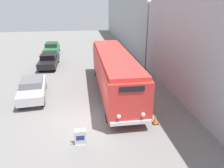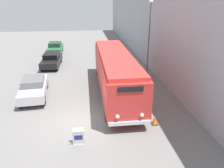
# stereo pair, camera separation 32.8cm
# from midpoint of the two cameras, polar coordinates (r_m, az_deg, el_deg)

# --- Properties ---
(ground_plane) EXTENTS (80.00, 80.00, 0.00)m
(ground_plane) POSITION_cam_midpoint_polar(r_m,az_deg,el_deg) (13.51, -6.84, -9.54)
(ground_plane) COLOR slate
(building_wall_right) EXTENTS (0.30, 60.00, 8.35)m
(building_wall_right) POSITION_cam_midpoint_polar(r_m,az_deg,el_deg) (22.84, 10.91, 14.18)
(building_wall_right) COLOR #9EA3A8
(building_wall_right) RESTS_ON ground_plane
(vintage_bus) EXTENTS (2.42, 11.49, 3.12)m
(vintage_bus) POSITION_cam_midpoint_polar(r_m,az_deg,el_deg) (16.65, 1.42, 3.52)
(vintage_bus) COLOR black
(vintage_bus) RESTS_ON ground_plane
(sign_board) EXTENTS (0.59, 0.33, 0.86)m
(sign_board) POSITION_cam_midpoint_polar(r_m,az_deg,el_deg) (11.40, -7.93, -13.59)
(sign_board) COLOR gray
(sign_board) RESTS_ON ground_plane
(streetlamp) EXTENTS (0.36, 0.36, 6.84)m
(streetlamp) POSITION_cam_midpoint_polar(r_m,az_deg,el_deg) (20.21, 10.21, 13.97)
(streetlamp) COLOR #595E60
(streetlamp) RESTS_ON ground_plane
(parked_car_near) EXTENTS (2.17, 4.65, 1.46)m
(parked_car_near) POSITION_cam_midpoint_polar(r_m,az_deg,el_deg) (17.14, -19.25, -0.83)
(parked_car_near) COLOR black
(parked_car_near) RESTS_ON ground_plane
(parked_car_mid) EXTENTS (1.88, 4.68, 1.44)m
(parked_car_mid) POSITION_cam_midpoint_polar(r_m,az_deg,el_deg) (24.58, -15.12, 6.16)
(parked_car_mid) COLOR black
(parked_car_mid) RESTS_ON ground_plane
(parked_car_far) EXTENTS (1.77, 4.52, 1.48)m
(parked_car_far) POSITION_cam_midpoint_polar(r_m,az_deg,el_deg) (30.39, -14.32, 9.13)
(parked_car_far) COLOR black
(parked_car_far) RESTS_ON ground_plane
(traffic_cone) EXTENTS (0.36, 0.36, 0.54)m
(traffic_cone) POSITION_cam_midpoint_polar(r_m,az_deg,el_deg) (13.24, 11.80, -9.25)
(traffic_cone) COLOR black
(traffic_cone) RESTS_ON ground_plane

